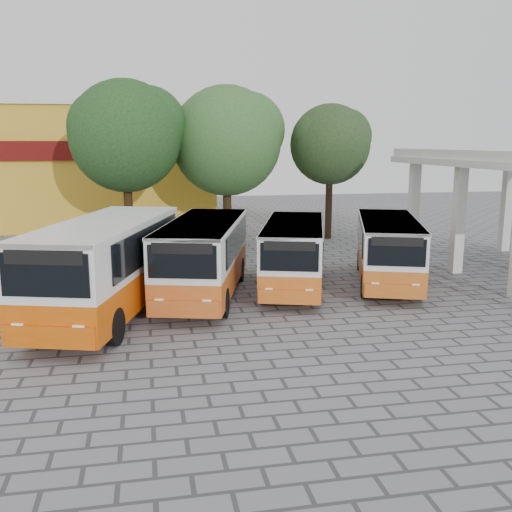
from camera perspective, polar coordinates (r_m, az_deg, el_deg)
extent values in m
plane|color=slate|center=(18.38, 7.44, -6.87)|extent=(90.00, 90.00, 0.00)
cube|color=silver|center=(30.38, 15.49, 4.82)|extent=(0.45, 0.45, 5.00)
cube|color=silver|center=(33.07, 23.78, 4.77)|extent=(0.45, 0.45, 5.00)
cube|color=gold|center=(42.93, -18.33, 8.44)|extent=(20.00, 10.00, 8.00)
cube|color=#590C0A|center=(37.85, -19.41, 9.89)|extent=(20.00, 0.20, 1.20)
cube|color=silver|center=(42.97, -18.68, 13.97)|extent=(20.40, 10.40, 0.30)
cube|color=#CD4C03|center=(19.68, -14.55, -2.92)|extent=(5.02, 9.14, 1.15)
cube|color=white|center=(19.40, -14.75, 1.03)|extent=(5.02, 9.14, 1.61)
cube|color=white|center=(19.29, -14.86, 3.19)|extent=(5.07, 9.16, 0.13)
cube|color=black|center=(19.53, -18.65, 0.93)|extent=(2.12, 6.94, 1.15)
cube|color=black|center=(19.35, -10.81, 1.23)|extent=(2.12, 6.94, 1.15)
cube|color=black|center=(15.09, -15.79, -1.81)|extent=(2.27, 0.72, 1.15)
cube|color=black|center=(15.00, -15.88, -0.10)|extent=(2.01, 0.65, 0.37)
cylinder|color=black|center=(17.20, -19.00, -6.77)|extent=(0.31, 1.09, 1.09)
cylinder|color=black|center=(17.01, -11.04, -6.55)|extent=(0.31, 1.09, 1.09)
cylinder|color=black|center=(22.65, -17.05, -2.37)|extent=(0.31, 1.09, 1.09)
cylinder|color=black|center=(22.51, -11.06, -2.16)|extent=(0.31, 1.09, 1.09)
cube|color=#C85519|center=(21.45, -5.17, -1.72)|extent=(4.36, 8.23, 1.03)
cube|color=white|center=(21.20, -5.23, 1.56)|extent=(4.36, 8.23, 1.45)
cube|color=white|center=(21.10, -5.26, 3.34)|extent=(4.41, 8.24, 0.12)
cube|color=black|center=(21.12, -8.48, 1.48)|extent=(1.76, 6.29, 1.03)
cube|color=black|center=(21.35, -2.02, 1.70)|extent=(1.76, 6.29, 1.03)
cube|color=black|center=(17.33, -3.92, -0.56)|extent=(2.06, 0.61, 1.03)
cube|color=black|center=(17.25, -3.93, 0.79)|extent=(1.82, 0.55, 0.34)
cylinder|color=black|center=(18.99, -7.57, -4.72)|extent=(0.28, 0.99, 0.99)
cylinder|color=black|center=(19.22, -1.21, -4.43)|extent=(0.28, 0.99, 0.99)
cylinder|color=black|center=(23.96, -8.31, -1.39)|extent=(0.28, 0.99, 0.99)
cylinder|color=black|center=(24.14, -3.26, -1.19)|extent=(0.28, 0.99, 0.99)
cube|color=#CD5B15|center=(22.67, 3.78, -1.18)|extent=(4.19, 7.54, 0.95)
cube|color=white|center=(22.46, 3.82, 1.66)|extent=(4.19, 7.54, 1.33)
cube|color=white|center=(22.36, 3.84, 3.20)|extent=(4.23, 7.55, 0.11)
cube|color=black|center=(22.20, 1.07, 1.61)|extent=(1.79, 5.71, 0.95)
cube|color=black|center=(22.76, 6.51, 1.77)|extent=(1.79, 5.71, 0.95)
cube|color=black|center=(19.02, 6.59, -0.10)|extent=(1.87, 0.62, 0.95)
cube|color=black|center=(18.95, 6.62, 1.02)|extent=(1.66, 0.56, 0.31)
cylinder|color=black|center=(20.32, 2.78, -3.70)|extent=(0.25, 0.90, 0.90)
cylinder|color=black|center=(20.85, 8.00, -3.40)|extent=(0.25, 0.90, 0.90)
cylinder|color=black|center=(24.77, 0.22, -0.95)|extent=(0.25, 0.90, 0.90)
cylinder|color=black|center=(25.21, 4.57, -0.77)|extent=(0.25, 0.90, 0.90)
cube|color=#BD5917|center=(23.94, 12.97, -0.75)|extent=(4.48, 7.62, 0.96)
cube|color=white|center=(23.73, 13.09, 1.96)|extent=(4.48, 7.62, 1.34)
cube|color=white|center=(23.65, 13.16, 3.44)|extent=(4.52, 7.63, 0.11)
cube|color=black|center=(23.30, 10.59, 1.93)|extent=(2.04, 5.70, 0.96)
cube|color=black|center=(24.20, 15.51, 2.05)|extent=(2.04, 5.70, 0.96)
cube|color=black|center=(20.48, 17.23, 0.34)|extent=(1.87, 0.70, 0.96)
cube|color=black|center=(20.42, 17.29, 1.40)|extent=(1.66, 0.63, 0.31)
cylinder|color=black|center=(21.52, 13.06, -3.11)|extent=(0.26, 0.91, 0.91)
cylinder|color=black|center=(22.38, 17.69, -2.81)|extent=(0.26, 0.91, 0.91)
cylinder|color=black|center=(25.81, 8.82, -0.58)|extent=(0.26, 0.91, 0.91)
cylinder|color=black|center=(26.53, 12.83, -0.40)|extent=(0.26, 0.91, 0.91)
cylinder|color=#35210E|center=(31.71, -12.63, 4.57)|extent=(0.47, 0.47, 4.29)
sphere|color=#183E13|center=(31.51, -12.93, 11.61)|extent=(5.92, 5.92, 5.92)
sphere|color=#183E13|center=(31.81, -10.78, 12.76)|extent=(4.14, 4.14, 4.14)
sphere|color=#183E13|center=(31.37, -14.92, 12.34)|extent=(3.85, 3.85, 3.85)
cylinder|color=#342512|center=(33.35, -2.90, 5.07)|extent=(0.50, 0.50, 4.20)
sphere|color=#2E5A23|center=(33.16, -2.96, 11.42)|extent=(6.24, 6.24, 6.24)
sphere|color=#2E5A23|center=(33.66, -0.89, 12.49)|extent=(4.37, 4.37, 4.37)
sphere|color=#2E5A23|center=(32.83, -4.85, 12.21)|extent=(4.06, 4.06, 4.06)
cylinder|color=#312215|center=(34.64, 7.28, 4.94)|extent=(0.40, 0.40, 3.86)
sphere|color=#1D3513|center=(34.44, 7.43, 11.01)|extent=(4.72, 4.72, 4.72)
sphere|color=#1D3513|center=(35.03, 8.79, 11.75)|extent=(3.31, 3.31, 3.31)
sphere|color=#1D3513|center=(34.00, 6.20, 11.63)|extent=(3.07, 3.07, 3.07)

